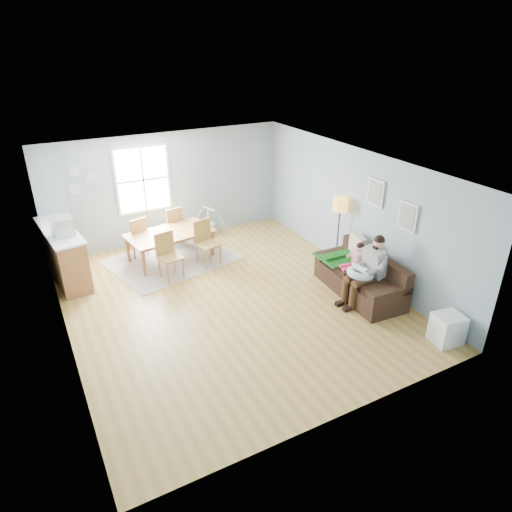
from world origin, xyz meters
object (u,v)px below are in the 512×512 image
chair_nw (137,234)px  father (368,268)px  sofa (362,279)px  storage_cube (447,329)px  dining_table (172,246)px  chair_ne (173,224)px  baby_swing (209,224)px  toddler (355,258)px  monitor (62,227)px  chair_sw (168,252)px  chair_se (205,239)px  floor_lamp (340,210)px  counter (63,254)px

chair_nw → father: bearing=-50.4°
sofa → storage_cube: sofa is taller
dining_table → chair_ne: bearing=59.4°
chair_ne → dining_table: bearing=-112.6°
chair_nw → baby_swing: 1.95m
chair_ne → toddler: bearing=-56.6°
father → dining_table: 4.51m
storage_cube → monitor: bearing=136.3°
toddler → dining_table: bearing=132.9°
sofa → chair_sw: 4.10m
storage_cube → chair_nw: (-3.72, 5.81, 0.29)m
baby_swing → storage_cube: bearing=-73.5°
sofa → storage_cube: 2.00m
storage_cube → sofa: bearing=95.2°
chair_se → sofa: bearing=-50.1°
father → chair_ne: (-2.44, 4.32, -0.15)m
baby_swing → father: bearing=-71.5°
baby_swing → chair_se: bearing=-115.7°
toddler → chair_nw: toddler is taller
storage_cube → chair_sw: size_ratio=0.52×
dining_table → baby_swing: bearing=24.5°
sofa → chair_ne: bearing=122.7°
sofa → father: father is taller
sofa → toddler: (-0.06, 0.20, 0.41)m
father → chair_ne: father is taller
chair_se → chair_nw: chair_se is taller
floor_lamp → monitor: floor_lamp is taller
floor_lamp → counter: bearing=157.7°
sofa → toddler: bearing=107.2°
chair_nw → floor_lamp: bearing=-34.0°
counter → baby_swing: 3.65m
father → sofa: bearing=62.0°
chair_sw → sofa: bearing=-37.6°
floor_lamp → dining_table: bearing=147.6°
sofa → chair_nw: size_ratio=2.18×
chair_nw → monitor: (-1.61, -0.71, 0.77)m
dining_table → counter: (-2.30, 0.22, 0.24)m
dining_table → monitor: monitor is taller
dining_table → toddler: bearing=-55.1°
storage_cube → dining_table: (-3.09, 5.26, 0.07)m
chair_se → chair_ne: bearing=103.4°
sofa → monitor: size_ratio=4.72×
counter → toddler: bearing=-32.5°
dining_table → baby_swing: (1.29, 0.82, 0.02)m
father → chair_sw: (-3.09, 2.78, -0.14)m
toddler → monitor: bearing=150.3°
dining_table → baby_swing: 1.53m
chair_sw → toddler: bearing=-35.8°
floor_lamp → chair_ne: 4.09m
storage_cube → chair_sw: (-3.42, 4.49, 0.32)m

